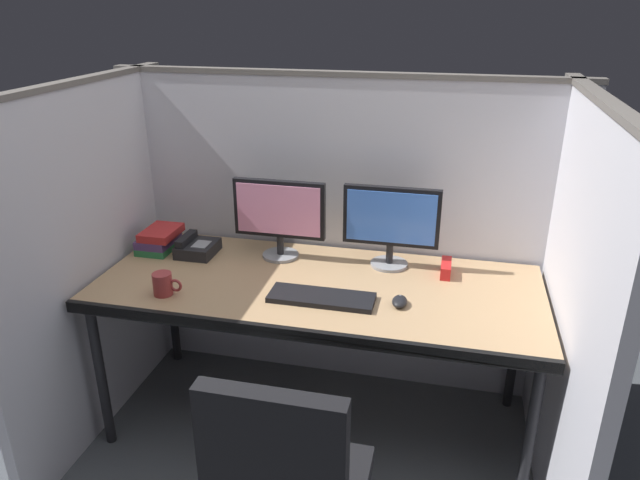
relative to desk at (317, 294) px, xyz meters
name	(u,v)px	position (x,y,z in m)	size (l,w,h in m)	color
ground_plane	(302,466)	(0.00, -0.29, -0.69)	(8.00, 8.00, 0.00)	#4C5156
cubicle_partition_rear	(338,235)	(0.00, 0.46, 0.10)	(2.21, 0.06, 1.57)	silver
cubicle_partition_left	(96,260)	(-0.99, -0.09, 0.10)	(0.06, 1.41, 1.57)	silver
cubicle_partition_right	(568,310)	(0.99, -0.09, 0.10)	(0.06, 1.41, 1.57)	silver
desk	(317,294)	(0.00, 0.00, 0.00)	(1.90, 0.80, 0.74)	tan
monitor_left	(279,214)	(-0.23, 0.24, 0.27)	(0.43, 0.17, 0.37)	gray
monitor_right	(391,221)	(0.28, 0.26, 0.27)	(0.43, 0.17, 0.37)	gray
keyboard_main	(321,298)	(0.05, -0.13, 0.06)	(0.43, 0.15, 0.02)	black
computer_mouse	(400,301)	(0.36, -0.11, 0.07)	(0.06, 0.10, 0.04)	black
desk_phone	(197,247)	(-0.63, 0.18, 0.08)	(0.17, 0.19, 0.09)	black
coffee_mug	(163,284)	(-0.59, -0.23, 0.10)	(0.13, 0.08, 0.09)	#993333
book_stack	(159,239)	(-0.83, 0.19, 0.10)	(0.17, 0.22, 0.11)	#26723F
red_stapler	(446,268)	(0.53, 0.23, 0.08)	(0.04, 0.15, 0.06)	red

